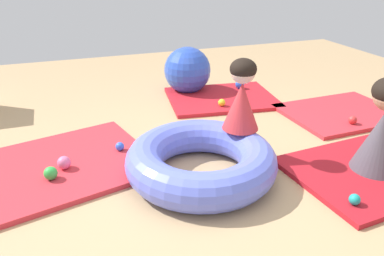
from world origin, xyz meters
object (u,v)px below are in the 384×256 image
object	(u,v)px
inflatable_cushion	(201,160)
play_ball_pink	(64,163)
child_in_red	(242,95)
adult_seated	(384,126)
play_ball_yellow	(222,103)
exercise_ball_large	(187,70)
play_ball_blue_second	(240,84)
play_ball_teal	(355,199)
play_ball_green	(51,173)
play_ball_red	(353,120)
play_ball_blue	(120,146)

from	to	relation	value
inflatable_cushion	play_ball_pink	bearing A→B (deg)	157.79
child_in_red	adult_seated	distance (m)	1.04
play_ball_yellow	exercise_ball_large	world-z (taller)	exercise_ball_large
child_in_red	exercise_ball_large	size ratio (longest dim) A/B	1.02
child_in_red	adult_seated	size ratio (longest dim) A/B	0.78
play_ball_blue_second	play_ball_teal	bearing A→B (deg)	-97.97
play_ball_teal	adult_seated	bearing A→B (deg)	34.77
adult_seated	play_ball_yellow	size ratio (longest dim) A/B	9.13
inflatable_cushion	play_ball_teal	bearing A→B (deg)	-42.03
inflatable_cushion	play_ball_blue_second	size ratio (longest dim) A/B	10.61
play_ball_pink	play_ball_green	bearing A→B (deg)	-128.18
inflatable_cushion	child_in_red	distance (m)	0.58
adult_seated	inflatable_cushion	bearing A→B (deg)	111.66
play_ball_red	exercise_ball_large	xyz separation A→B (m)	(-1.15, 1.50, 0.19)
play_ball_red	play_ball_blue_second	xyz separation A→B (m)	(-0.55, 1.32, 0.01)
play_ball_teal	play_ball_yellow	size ratio (longest dim) A/B	0.95
play_ball_pink	play_ball_yellow	xyz separation A→B (m)	(1.65, 0.81, -0.01)
child_in_red	play_ball_teal	bearing A→B (deg)	8.53
play_ball_green	play_ball_yellow	xyz separation A→B (m)	(1.74, 0.93, -0.01)
play_ball_pink	play_ball_blue	bearing A→B (deg)	19.23
play_ball_green	play_ball_yellow	bearing A→B (deg)	28.17
adult_seated	play_ball_blue	bearing A→B (deg)	100.97
play_ball_red	play_ball_pink	distance (m)	2.63
inflatable_cushion	exercise_ball_large	size ratio (longest dim) A/B	2.05
child_in_red	play_ball_red	world-z (taller)	child_in_red
play_ball_pink	inflatable_cushion	bearing A→B (deg)	-22.21
play_ball_blue	exercise_ball_large	xyz separation A→B (m)	(1.04, 1.30, 0.20)
child_in_red	play_ball_blue_second	bearing A→B (deg)	137.50
adult_seated	play_ball_blue	world-z (taller)	adult_seated
inflatable_cushion	play_ball_teal	distance (m)	1.07
play_ball_blue	play_ball_teal	world-z (taller)	play_ball_teal
adult_seated	play_ball_pink	xyz separation A→B (m)	(-2.22, 0.78, -0.30)
play_ball_red	play_ball_yellow	xyz separation A→B (m)	(-0.99, 0.85, -0.00)
play_ball_blue	play_ball_red	bearing A→B (deg)	-5.14
play_ball_blue	child_in_red	bearing A→B (deg)	-23.31
play_ball_blue	play_ball_teal	bearing A→B (deg)	-44.08
play_ball_red	play_ball_yellow	bearing A→B (deg)	139.32
play_ball_blue_second	play_ball_green	bearing A→B (deg)	-147.30
play_ball_red	play_ball_blue_second	bearing A→B (deg)	112.73
play_ball_teal	play_ball_pink	xyz separation A→B (m)	(-1.75, 1.11, 0.01)
exercise_ball_large	play_ball_teal	bearing A→B (deg)	-84.08
play_ball_teal	play_ball_red	world-z (taller)	play_ball_red
child_in_red	play_ball_pink	size ratio (longest dim) A/B	5.53
play_ball_green	play_ball_blue_second	xyz separation A→B (m)	(2.18, 1.40, 0.00)
inflatable_cushion	play_ball_green	bearing A→B (deg)	165.90
play_ball_red	play_ball_pink	bearing A→B (deg)	179.11
inflatable_cushion	adult_seated	xyz separation A→B (m)	(1.26, -0.39, 0.25)
play_ball_yellow	play_ball_blue_second	xyz separation A→B (m)	(0.44, 0.47, 0.01)
adult_seated	play_ball_green	xyz separation A→B (m)	(-2.32, 0.65, -0.30)
play_ball_blue	play_ball_blue_second	world-z (taller)	play_ball_blue_second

